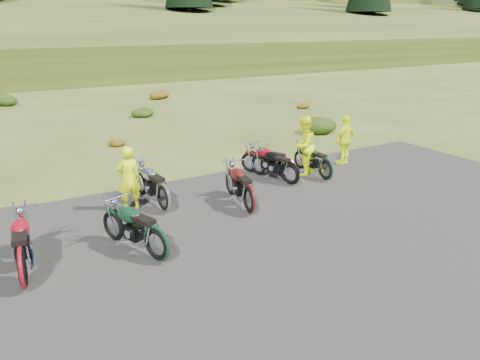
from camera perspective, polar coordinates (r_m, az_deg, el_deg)
ground at (r=11.32m, az=0.05°, el=-5.78°), size 300.00×300.00×0.00m
gravel_pad at (r=9.83m, az=6.02°, el=-9.93°), size 20.00×12.00×0.04m
hill_slope at (r=59.32m, az=-25.68°, el=12.39°), size 300.00×45.97×9.37m
shrub_3 at (r=31.15m, az=-26.74°, el=8.94°), size 1.56×1.56×0.92m
shrub_4 at (r=19.25m, az=-14.97°, el=4.66°), size 0.77×0.77×0.45m
shrub_5 at (r=25.02m, az=-11.91°, el=8.21°), size 1.03×1.03×0.61m
shrub_6 at (r=30.89m, az=-9.98°, el=10.42°), size 1.30×1.30×0.77m
shrub_7 at (r=21.35m, az=9.84°, el=7.00°), size 1.56×1.56×0.92m
shrub_8 at (r=27.24m, az=7.40°, el=9.12°), size 0.77×0.77×0.45m
motorcycle_1 at (r=9.76m, az=-24.66°, el=-11.92°), size 1.04×2.34×1.18m
motorcycle_2 at (r=9.94m, az=-10.00°, el=-9.78°), size 1.43×2.30×1.14m
motorcycle_3 at (r=12.36m, az=-9.20°, el=-3.87°), size 0.87×2.20×1.13m
motorcycle_4 at (r=12.08m, az=1.13°, el=-4.16°), size 1.06×2.23×1.12m
motorcycle_5 at (r=14.24m, az=6.12°, el=-0.64°), size 1.12×2.06×1.03m
motorcycle_6 at (r=14.64m, az=5.65°, el=-0.07°), size 1.49×2.14×1.07m
motorcycle_7 at (r=14.81m, az=10.32°, el=-0.08°), size 0.66×1.95×1.02m
person_middle at (r=12.35m, az=-13.42°, el=0.04°), size 0.62×0.41×1.70m
person_right_a at (r=14.95m, az=7.75°, el=4.04°), size 1.14×1.05×1.90m
person_right_b at (r=16.42m, az=12.66°, el=4.73°), size 1.07×0.64×1.71m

